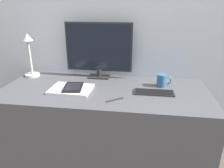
% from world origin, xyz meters
% --- Properties ---
extents(wall_back, '(3.60, 0.05, 2.40)m').
position_xyz_m(wall_back, '(0.00, 0.58, 1.20)').
color(wall_back, '#B2BCC6').
rests_on(wall_back, ground_plane).
extents(desk, '(1.53, 0.67, 0.73)m').
position_xyz_m(desk, '(0.00, 0.21, 0.36)').
color(desk, '#4C4C51').
rests_on(desk, ground_plane).
extents(monitor, '(0.55, 0.11, 0.46)m').
position_xyz_m(monitor, '(-0.09, 0.47, 0.97)').
color(monitor, '#262626').
rests_on(monitor, desk).
extents(keyboard, '(0.28, 0.11, 0.01)m').
position_xyz_m(keyboard, '(0.36, 0.19, 0.73)').
color(keyboard, '#282828').
rests_on(keyboard, desk).
extents(laptop, '(0.30, 0.23, 0.02)m').
position_xyz_m(laptop, '(-0.23, 0.15, 0.74)').
color(laptop, silver).
rests_on(laptop, desk).
extents(ereader, '(0.16, 0.21, 0.01)m').
position_xyz_m(ereader, '(-0.22, 0.16, 0.75)').
color(ereader, black).
rests_on(ereader, laptop).
extents(desk_lamp, '(0.12, 0.12, 0.36)m').
position_xyz_m(desk_lamp, '(-0.67, 0.42, 0.92)').
color(desk_lamp, '#BCB7AD').
rests_on(desk_lamp, desk).
extents(coffee_mug, '(0.11, 0.07, 0.10)m').
position_xyz_m(coffee_mug, '(0.42, 0.33, 0.78)').
color(coffee_mug, '#336089').
rests_on(coffee_mug, desk).
extents(pen, '(0.11, 0.09, 0.01)m').
position_xyz_m(pen, '(0.10, 0.03, 0.73)').
color(pen, black).
rests_on(pen, desk).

